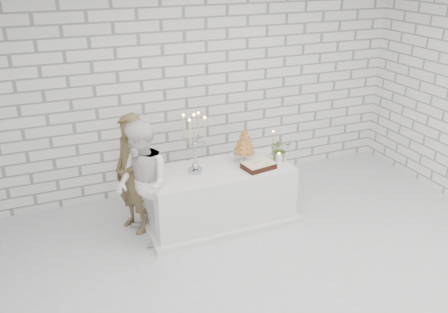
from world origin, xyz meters
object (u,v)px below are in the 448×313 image
croquembouche (244,146)px  bride (142,184)px  groom (132,174)px  cake_table (220,196)px  candelabra (195,144)px

croquembouche → bride: bearing=-174.5°
groom → bride: bearing=-16.1°
cake_table → croquembouche: croquembouche is taller
groom → candelabra: 0.85m
bride → croquembouche: bride is taller
groom → bride: groom is taller
candelabra → bride: bearing=-173.1°
bride → croquembouche: bearing=89.4°
groom → candelabra: (0.73, -0.23, 0.37)m
bride → candelabra: bearing=90.7°
cake_table → candelabra: (-0.31, 0.02, 0.75)m
groom → candelabra: size_ratio=2.00×
bride → croquembouche: size_ratio=3.36×
cake_table → candelabra: candelabra is taller
groom → croquembouche: groom is taller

